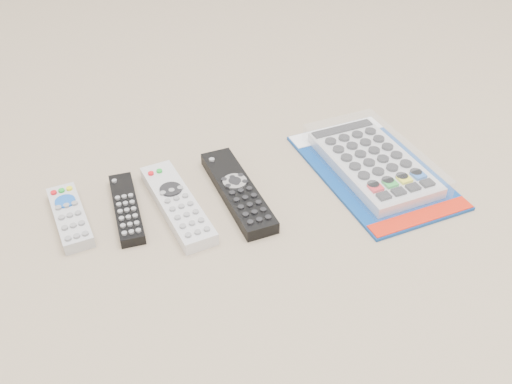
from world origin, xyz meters
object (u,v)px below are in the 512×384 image
object	(u,v)px
remote_slim_black	(126,208)
jumbo_remote_packaged	(373,162)
remote_large_black	(238,191)
remote_silver_dvd	(177,204)
remote_small_grey	(70,216)

from	to	relation	value
remote_slim_black	jumbo_remote_packaged	size ratio (longest dim) A/B	0.54
remote_slim_black	remote_large_black	bearing A→B (deg)	-4.27
remote_large_black	jumbo_remote_packaged	distance (m)	0.22
remote_slim_black	remote_silver_dvd	bearing A→B (deg)	-11.86
remote_small_grey	remote_large_black	bearing A→B (deg)	-11.87
remote_silver_dvd	jumbo_remote_packaged	size ratio (longest dim) A/B	0.69
remote_silver_dvd	remote_small_grey	bearing A→B (deg)	163.40
remote_small_grey	remote_large_black	size ratio (longest dim) A/B	0.68
remote_slim_black	remote_large_black	xyz separation A→B (m)	(0.16, -0.02, 0.00)
remote_small_grey	remote_large_black	xyz separation A→B (m)	(0.24, -0.03, 0.00)
remote_small_grey	jumbo_remote_packaged	xyz separation A→B (m)	(0.47, -0.05, 0.01)
remote_small_grey	remote_silver_dvd	distance (m)	0.15
remote_slim_black	jumbo_remote_packaged	world-z (taller)	jumbo_remote_packaged
remote_small_grey	remote_large_black	distance (m)	0.25
remote_small_grey	jumbo_remote_packaged	bearing A→B (deg)	-10.12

